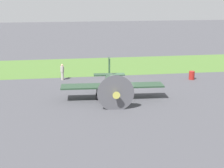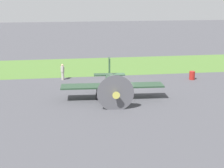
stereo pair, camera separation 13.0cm
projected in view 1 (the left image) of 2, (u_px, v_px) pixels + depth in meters
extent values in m
plane|color=#424247|center=(120.00, 88.00, 33.29)|extent=(160.00, 160.00, 0.00)
cube|color=#476B2D|center=(105.00, 66.00, 43.39)|extent=(120.00, 11.00, 0.01)
ellipsoid|color=#233D28|center=(112.00, 83.00, 29.87)|extent=(1.55, 6.36, 1.15)
cube|color=#233D28|center=(112.00, 86.00, 29.55)|extent=(8.97, 2.14, 0.13)
cube|color=#233D28|center=(109.00, 67.00, 32.42)|extent=(0.16, 1.02, 1.76)
cube|color=#233D28|center=(109.00, 75.00, 32.61)|extent=(3.01, 1.02, 0.09)
cone|color=#B7B24C|center=(116.00, 94.00, 26.62)|extent=(0.63, 0.68, 0.59)
cylinder|color=#4C4C51|center=(116.00, 93.00, 26.80)|extent=(2.96, 0.23, 2.96)
ellipsoid|color=#8CB2C6|center=(113.00, 80.00, 29.23)|extent=(0.73, 1.34, 0.65)
cylinder|color=black|center=(128.00, 95.00, 29.81)|extent=(0.24, 0.64, 0.63)
cylinder|color=black|center=(128.00, 91.00, 29.70)|extent=(0.11, 0.11, 0.89)
cylinder|color=black|center=(97.00, 96.00, 29.57)|extent=(0.24, 0.64, 0.63)
cylinder|color=black|center=(97.00, 91.00, 29.46)|extent=(0.11, 0.11, 0.89)
cylinder|color=black|center=(109.00, 87.00, 33.03)|extent=(0.13, 0.30, 0.30)
cylinder|color=#9E998E|center=(62.00, 76.00, 36.30)|extent=(0.30, 0.30, 0.88)
cylinder|color=#9E998E|center=(62.00, 69.00, 36.10)|extent=(0.38, 0.38, 0.62)
sphere|color=tan|center=(62.00, 65.00, 35.99)|extent=(0.23, 0.23, 0.23)
cylinder|color=#9E998E|center=(63.00, 69.00, 35.86)|extent=(0.11, 0.11, 0.59)
cylinder|color=#9E998E|center=(62.00, 68.00, 36.35)|extent=(0.11, 0.11, 0.59)
cylinder|color=maroon|center=(192.00, 75.00, 36.49)|extent=(0.60, 0.60, 0.90)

